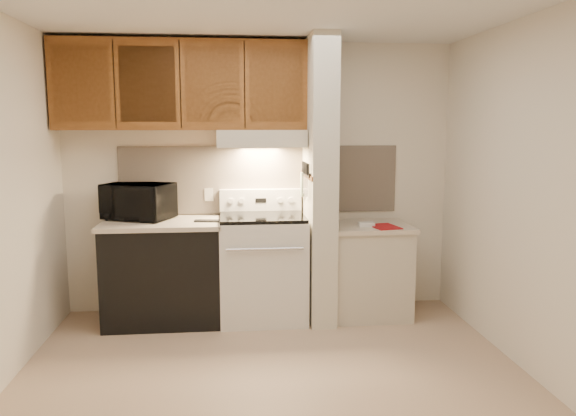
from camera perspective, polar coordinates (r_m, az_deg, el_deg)
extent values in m
plane|color=tan|center=(4.16, -1.58, -16.38)|extent=(3.60, 3.60, 0.00)
plane|color=white|center=(3.85, -1.74, 19.77)|extent=(3.60, 3.60, 0.00)
cube|color=#EFE3CE|center=(5.29, -2.85, 3.07)|extent=(3.60, 2.50, 0.02)
cube|color=#EFE3CE|center=(4.32, 22.88, 1.21)|extent=(0.02, 3.00, 2.50)
cube|color=beige|center=(5.28, -2.84, 2.90)|extent=(2.60, 0.02, 0.63)
cube|color=silver|center=(5.09, -2.58, -6.18)|extent=(0.76, 0.65, 0.92)
cube|color=black|center=(4.77, -2.36, -6.68)|extent=(0.50, 0.01, 0.30)
cylinder|color=silver|center=(4.68, -2.35, -4.20)|extent=(0.65, 0.02, 0.02)
cube|color=black|center=(4.99, -2.62, -0.90)|extent=(0.74, 0.64, 0.03)
cube|color=silver|center=(5.25, -2.80, 0.84)|extent=(0.76, 0.08, 0.20)
cube|color=black|center=(5.21, -2.78, 0.78)|extent=(0.10, 0.01, 0.04)
cylinder|color=silver|center=(5.20, -5.85, 0.73)|extent=(0.05, 0.02, 0.05)
cylinder|color=silver|center=(5.20, -4.75, 0.75)|extent=(0.05, 0.02, 0.05)
cylinder|color=silver|center=(5.22, -0.80, 0.80)|extent=(0.05, 0.02, 0.05)
cylinder|color=silver|center=(5.23, 0.29, 0.82)|extent=(0.05, 0.02, 0.05)
cube|color=black|center=(5.13, -12.50, -6.54)|extent=(1.00, 0.63, 0.87)
cube|color=beige|center=(5.04, -12.67, -1.53)|extent=(1.04, 0.67, 0.04)
cube|color=black|center=(4.93, -8.15, -1.30)|extent=(0.24, 0.11, 0.02)
cylinder|color=#215C5A|center=(5.19, -13.73, -0.55)|extent=(0.09, 0.09, 0.09)
cube|color=beige|center=(5.28, -8.03, 1.35)|extent=(0.08, 0.01, 0.12)
imported|color=black|center=(5.18, -14.97, 0.66)|extent=(0.68, 0.58, 0.32)
cube|color=beige|center=(5.00, 3.22, 2.75)|extent=(0.22, 0.70, 2.50)
cube|color=brown|center=(4.98, 1.90, 3.32)|extent=(0.01, 0.70, 0.04)
cube|color=black|center=(4.92, 1.91, 3.49)|extent=(0.02, 0.42, 0.04)
cube|color=silver|center=(4.78, 2.01, 2.14)|extent=(0.01, 0.03, 0.16)
cylinder|color=black|center=(4.75, 2.04, 3.92)|extent=(0.02, 0.02, 0.10)
cube|color=silver|center=(4.87, 1.87, 2.14)|extent=(0.01, 0.04, 0.18)
cylinder|color=black|center=(4.84, 1.91, 4.00)|extent=(0.02, 0.02, 0.10)
cube|color=silver|center=(4.94, 1.75, 2.12)|extent=(0.01, 0.04, 0.20)
cylinder|color=black|center=(4.93, 1.75, 4.09)|extent=(0.02, 0.02, 0.10)
cube|color=silver|center=(5.02, 1.63, 2.45)|extent=(0.01, 0.04, 0.16)
cylinder|color=black|center=(5.01, 1.64, 4.15)|extent=(0.02, 0.02, 0.10)
cube|color=silver|center=(5.09, 1.54, 2.41)|extent=(0.01, 0.04, 0.18)
cylinder|color=black|center=(5.08, 1.53, 4.21)|extent=(0.02, 0.02, 0.10)
cube|color=gray|center=(5.15, 1.46, 2.43)|extent=(0.03, 0.09, 0.22)
cube|color=beige|center=(5.24, 8.14, -6.45)|extent=(0.70, 0.60, 0.81)
cube|color=beige|center=(5.15, 8.24, -1.88)|extent=(0.74, 0.64, 0.04)
cube|color=#9E1014|center=(5.03, 9.77, -1.87)|extent=(0.27, 0.33, 0.01)
cube|color=white|center=(5.03, 7.98, -1.66)|extent=(0.14, 0.10, 0.04)
cube|color=beige|center=(5.05, -2.75, 7.08)|extent=(0.78, 0.44, 0.15)
cube|color=beige|center=(4.84, -2.61, 6.49)|extent=(0.78, 0.04, 0.06)
cube|color=brown|center=(5.11, -10.73, 12.12)|extent=(2.18, 0.33, 0.77)
cube|color=brown|center=(5.09, -20.30, 11.77)|extent=(0.46, 0.01, 0.63)
cube|color=black|center=(5.03, -17.23, 11.96)|extent=(0.01, 0.01, 0.73)
cube|color=brown|center=(4.99, -14.08, 12.11)|extent=(0.46, 0.01, 0.63)
cube|color=black|center=(4.95, -10.89, 12.24)|extent=(0.01, 0.01, 0.73)
cube|color=brown|center=(4.94, -7.67, 12.32)|extent=(0.46, 0.01, 0.63)
cube|color=black|center=(4.94, -4.43, 12.37)|extent=(0.01, 0.01, 0.73)
cube|color=brown|center=(4.95, -1.21, 12.38)|extent=(0.46, 0.01, 0.63)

